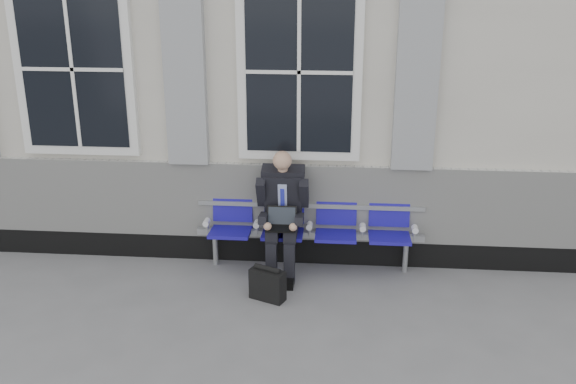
{
  "coord_description": "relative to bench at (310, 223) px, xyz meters",
  "views": [
    {
      "loc": [
        0.82,
        -5.46,
        3.3
      ],
      "look_at": [
        0.28,
        0.9,
        1.07
      ],
      "focal_mm": 40.0,
      "sensor_mm": 36.0,
      "label": 1
    }
  ],
  "objects": [
    {
      "name": "station_building",
      "position": [
        -0.51,
        2.15,
        1.67
      ],
      "size": [
        14.4,
        4.4,
        4.49
      ],
      "color": "beige",
      "rests_on": "ground"
    },
    {
      "name": "bench",
      "position": [
        0.0,
        0.0,
        0.0
      ],
      "size": [
        2.6,
        0.47,
        0.91
      ],
      "color": "#9EA0A3",
      "rests_on": "ground"
    },
    {
      "name": "ground",
      "position": [
        -0.49,
        -1.32,
        -0.55
      ],
      "size": [
        70.0,
        70.0,
        0.0
      ],
      "primitive_type": "plane",
      "color": "slate",
      "rests_on": "ground"
    },
    {
      "name": "businessman",
      "position": [
        -0.3,
        -0.14,
        0.22
      ],
      "size": [
        0.58,
        0.78,
        1.44
      ],
      "color": "black",
      "rests_on": "ground"
    },
    {
      "name": "briefcase",
      "position": [
        -0.39,
        -0.81,
        -0.38
      ],
      "size": [
        0.4,
        0.29,
        0.38
      ],
      "color": "black",
      "rests_on": "ground"
    }
  ]
}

